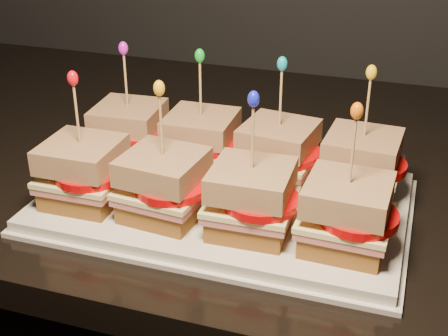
% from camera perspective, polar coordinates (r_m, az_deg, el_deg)
% --- Properties ---
extents(granite_slab, '(2.48, 0.74, 0.04)m').
position_cam_1_polar(granite_slab, '(0.93, -4.01, 1.55)').
color(granite_slab, black).
rests_on(granite_slab, cabinet).
extents(platter, '(0.42, 0.26, 0.02)m').
position_cam_1_polar(platter, '(0.74, 0.00, -3.19)').
color(platter, silver).
rests_on(platter, granite_slab).
extents(platter_rim, '(0.43, 0.27, 0.01)m').
position_cam_1_polar(platter_rim, '(0.74, 0.00, -3.59)').
color(platter_rim, silver).
rests_on(platter_rim, granite_slab).
extents(sandwich_0_bread_bot, '(0.09, 0.09, 0.02)m').
position_cam_1_polar(sandwich_0_bread_bot, '(0.83, -8.51, 1.62)').
color(sandwich_0_bread_bot, '#593313').
rests_on(sandwich_0_bread_bot, platter).
extents(sandwich_0_ham, '(0.09, 0.09, 0.01)m').
position_cam_1_polar(sandwich_0_ham, '(0.82, -8.58, 2.58)').
color(sandwich_0_ham, '#B55D5E').
rests_on(sandwich_0_ham, sandwich_0_bread_bot).
extents(sandwich_0_cheese, '(0.10, 0.09, 0.01)m').
position_cam_1_polar(sandwich_0_cheese, '(0.82, -8.62, 3.02)').
color(sandwich_0_cheese, '#FFF4A1').
rests_on(sandwich_0_cheese, sandwich_0_ham).
extents(sandwich_0_tomato, '(0.08, 0.08, 0.01)m').
position_cam_1_polar(sandwich_0_tomato, '(0.81, -8.07, 3.24)').
color(sandwich_0_tomato, red).
rests_on(sandwich_0_tomato, sandwich_0_cheese).
extents(sandwich_0_bread_top, '(0.09, 0.09, 0.03)m').
position_cam_1_polar(sandwich_0_bread_top, '(0.81, -8.74, 4.70)').
color(sandwich_0_bread_top, brown).
rests_on(sandwich_0_bread_top, sandwich_0_tomato).
extents(sandwich_0_pick, '(0.00, 0.00, 0.09)m').
position_cam_1_polar(sandwich_0_pick, '(0.79, -8.96, 7.64)').
color(sandwich_0_pick, tan).
rests_on(sandwich_0_pick, sandwich_0_bread_top).
extents(sandwich_0_frill, '(0.01, 0.01, 0.02)m').
position_cam_1_polar(sandwich_0_frill, '(0.78, -9.20, 10.76)').
color(sandwich_0_frill, '#BC1DC0').
rests_on(sandwich_0_frill, sandwich_0_pick).
extents(sandwich_1_bread_bot, '(0.08, 0.08, 0.02)m').
position_cam_1_polar(sandwich_1_bread_bot, '(0.79, -2.06, 0.68)').
color(sandwich_1_bread_bot, '#593313').
rests_on(sandwich_1_bread_bot, platter).
extents(sandwich_1_ham, '(0.09, 0.09, 0.01)m').
position_cam_1_polar(sandwich_1_ham, '(0.78, -2.08, 1.68)').
color(sandwich_1_ham, '#B55D5E').
rests_on(sandwich_1_ham, sandwich_1_bread_bot).
extents(sandwich_1_cheese, '(0.09, 0.09, 0.01)m').
position_cam_1_polar(sandwich_1_cheese, '(0.78, -2.09, 2.14)').
color(sandwich_1_cheese, '#FFF4A1').
rests_on(sandwich_1_cheese, sandwich_1_ham).
extents(sandwich_1_tomato, '(0.08, 0.08, 0.01)m').
position_cam_1_polar(sandwich_1_tomato, '(0.77, -1.41, 2.35)').
color(sandwich_1_tomato, red).
rests_on(sandwich_1_tomato, sandwich_1_cheese).
extents(sandwich_1_bread_top, '(0.08, 0.08, 0.03)m').
position_cam_1_polar(sandwich_1_bread_top, '(0.77, -2.12, 3.89)').
color(sandwich_1_bread_top, brown).
rests_on(sandwich_1_bread_top, sandwich_1_tomato).
extents(sandwich_1_pick, '(0.00, 0.00, 0.09)m').
position_cam_1_polar(sandwich_1_pick, '(0.76, -2.18, 6.96)').
color(sandwich_1_pick, tan).
rests_on(sandwich_1_pick, sandwich_1_bread_top).
extents(sandwich_1_frill, '(0.01, 0.01, 0.02)m').
position_cam_1_polar(sandwich_1_frill, '(0.74, -2.24, 10.23)').
color(sandwich_1_frill, green).
rests_on(sandwich_1_frill, sandwich_1_pick).
extents(sandwich_2_bread_bot, '(0.09, 0.09, 0.02)m').
position_cam_1_polar(sandwich_2_bread_bot, '(0.77, 4.91, -0.34)').
color(sandwich_2_bread_bot, '#593313').
rests_on(sandwich_2_bread_bot, platter).
extents(sandwich_2_ham, '(0.10, 0.10, 0.01)m').
position_cam_1_polar(sandwich_2_ham, '(0.76, 4.95, 0.68)').
color(sandwich_2_ham, '#B55D5E').
rests_on(sandwich_2_ham, sandwich_2_bread_bot).
extents(sandwich_2_cheese, '(0.10, 0.10, 0.01)m').
position_cam_1_polar(sandwich_2_cheese, '(0.76, 4.97, 1.15)').
color(sandwich_2_cheese, '#FFF4A1').
rests_on(sandwich_2_cheese, sandwich_2_ham).
extents(sandwich_2_tomato, '(0.08, 0.08, 0.01)m').
position_cam_1_polar(sandwich_2_tomato, '(0.75, 5.78, 1.36)').
color(sandwich_2_tomato, red).
rests_on(sandwich_2_tomato, sandwich_2_cheese).
extents(sandwich_2_bread_top, '(0.09, 0.09, 0.03)m').
position_cam_1_polar(sandwich_2_bread_top, '(0.75, 5.05, 2.95)').
color(sandwich_2_bread_top, brown).
rests_on(sandwich_2_bread_top, sandwich_2_tomato).
extents(sandwich_2_pick, '(0.00, 0.00, 0.09)m').
position_cam_1_polar(sandwich_2_pick, '(0.73, 5.19, 6.11)').
color(sandwich_2_pick, tan).
rests_on(sandwich_2_pick, sandwich_2_bread_top).
extents(sandwich_2_frill, '(0.01, 0.01, 0.02)m').
position_cam_1_polar(sandwich_2_frill, '(0.71, 5.34, 9.48)').
color(sandwich_2_frill, '#1295B2').
rests_on(sandwich_2_frill, sandwich_2_pick).
extents(sandwich_3_bread_bot, '(0.08, 0.08, 0.02)m').
position_cam_1_polar(sandwich_3_bread_bot, '(0.75, 12.24, -1.41)').
color(sandwich_3_bread_bot, '#593313').
rests_on(sandwich_3_bread_bot, platter).
extents(sandwich_3_ham, '(0.09, 0.09, 0.01)m').
position_cam_1_polar(sandwich_3_ham, '(0.75, 12.35, -0.38)').
color(sandwich_3_ham, '#B55D5E').
rests_on(sandwich_3_ham, sandwich_3_bread_bot).
extents(sandwich_3_cheese, '(0.09, 0.09, 0.01)m').
position_cam_1_polar(sandwich_3_cheese, '(0.74, 12.40, 0.10)').
color(sandwich_3_cheese, '#FFF4A1').
rests_on(sandwich_3_cheese, sandwich_3_ham).
extents(sandwich_3_tomato, '(0.08, 0.08, 0.01)m').
position_cam_1_polar(sandwich_3_tomato, '(0.73, 13.33, 0.28)').
color(sandwich_3_tomato, red).
rests_on(sandwich_3_tomato, sandwich_3_cheese).
extents(sandwich_3_bread_top, '(0.09, 0.09, 0.03)m').
position_cam_1_polar(sandwich_3_bread_top, '(0.73, 12.60, 1.91)').
color(sandwich_3_bread_top, brown).
rests_on(sandwich_3_bread_top, sandwich_3_tomato).
extents(sandwich_3_pick, '(0.00, 0.00, 0.09)m').
position_cam_1_polar(sandwich_3_pick, '(0.72, 12.95, 5.10)').
color(sandwich_3_pick, tan).
rests_on(sandwich_3_pick, sandwich_3_bread_top).
extents(sandwich_3_frill, '(0.01, 0.01, 0.02)m').
position_cam_1_polar(sandwich_3_frill, '(0.70, 13.32, 8.52)').
color(sandwich_3_frill, yellow).
rests_on(sandwich_3_frill, sandwich_3_pick).
extents(sandwich_4_bread_bot, '(0.08, 0.08, 0.02)m').
position_cam_1_polar(sandwich_4_bread_bot, '(0.74, -12.53, -2.15)').
color(sandwich_4_bread_bot, '#593313').
rests_on(sandwich_4_bread_bot, platter).
extents(sandwich_4_ham, '(0.09, 0.09, 0.01)m').
position_cam_1_polar(sandwich_4_ham, '(0.73, -12.65, -1.11)').
color(sandwich_4_ham, '#B55D5E').
rests_on(sandwich_4_ham, sandwich_4_bread_bot).
extents(sandwich_4_cheese, '(0.09, 0.09, 0.01)m').
position_cam_1_polar(sandwich_4_cheese, '(0.73, -12.70, -0.62)').
color(sandwich_4_cheese, '#FFF4A1').
rests_on(sandwich_4_cheese, sandwich_4_ham).
extents(sandwich_4_tomato, '(0.08, 0.08, 0.01)m').
position_cam_1_polar(sandwich_4_tomato, '(0.71, -12.17, -0.44)').
color(sandwich_4_tomato, red).
rests_on(sandwich_4_tomato, sandwich_4_cheese).
extents(sandwich_4_bread_top, '(0.08, 0.08, 0.03)m').
position_cam_1_polar(sandwich_4_bread_top, '(0.71, -12.91, 1.23)').
color(sandwich_4_bread_top, brown).
rests_on(sandwich_4_bread_top, sandwich_4_tomato).
extents(sandwich_4_pick, '(0.00, 0.00, 0.09)m').
position_cam_1_polar(sandwich_4_pick, '(0.70, -13.28, 4.48)').
color(sandwich_4_pick, tan).
rests_on(sandwich_4_pick, sandwich_4_bread_top).
extents(sandwich_4_frill, '(0.01, 0.01, 0.02)m').
position_cam_1_polar(sandwich_4_frill, '(0.68, -13.67, 7.98)').
color(sandwich_4_frill, red).
rests_on(sandwich_4_frill, sandwich_4_pick).
extents(sandwich_5_bread_bot, '(0.09, 0.09, 0.02)m').
position_cam_1_polar(sandwich_5_bread_bot, '(0.69, -5.43, -3.43)').
color(sandwich_5_bread_bot, '#593313').
rests_on(sandwich_5_bread_bot, platter).
extents(sandwich_5_ham, '(0.10, 0.09, 0.01)m').
position_cam_1_polar(sandwich_5_ham, '(0.69, -5.48, -2.34)').
color(sandwich_5_ham, '#B55D5E').
rests_on(sandwich_5_ham, sandwich_5_bread_bot).
extents(sandwich_5_cheese, '(0.10, 0.10, 0.01)m').
position_cam_1_polar(sandwich_5_cheese, '(0.68, -5.50, -1.83)').
color(sandwich_5_cheese, '#FFF4A1').
rests_on(sandwich_5_cheese, sandwich_5_ham).
extents(sandwich_5_tomato, '(0.08, 0.08, 0.01)m').
position_cam_1_polar(sandwich_5_tomato, '(0.67, -4.79, -1.66)').
color(sandwich_5_tomato, red).
rests_on(sandwich_5_tomato, sandwich_5_cheese).
extents(sandwich_5_bread_top, '(0.09, 0.09, 0.03)m').
position_cam_1_polar(sandwich_5_bread_top, '(0.67, -5.60, 0.11)').
color(sandwich_5_bread_top, brown).
rests_on(sandwich_5_bread_top, sandwich_5_tomato).
extents(sandwich_5_pick, '(0.00, 0.00, 0.09)m').
position_cam_1_polar(sandwich_5_pick, '(0.65, -5.77, 3.56)').
color(sandwich_5_pick, tan).
rests_on(sandwich_5_pick, sandwich_5_bread_top).
extents(sandwich_5_frill, '(0.01, 0.01, 0.02)m').
position_cam_1_polar(sandwich_5_frill, '(0.64, -5.96, 7.27)').
color(sandwich_5_frill, yellow).
rests_on(sandwich_5_frill, sandwich_5_pick).
extents(sandwich_6_bread_bot, '(0.08, 0.08, 0.02)m').
position_cam_1_polar(sandwich_6_bread_bot, '(0.67, 2.46, -4.79)').
color(sandwich_6_bread_bot, '#593313').
rests_on(sandwich_6_bread_bot, platter).
extents(sandwich_6_ham, '(0.09, 0.09, 0.01)m').
position_cam_1_polar(sandwich_6_ham, '(0.66, 2.49, -3.66)').
color(sandwich_6_ham, '#B55D5E').
rests_on(sandwich_6_ham, sandwich_6_bread_bot).
extents(sandwich_6_cheese, '(0.09, 0.09, 0.01)m').
position_cam_1_polar(sandwich_6_cheese, '(0.65, 2.50, -3.14)').
color(sandwich_6_cheese, '#FFF4A1').
rests_on(sandwich_6_cheese, sandwich_6_ham).
extents(sandwich_6_tomato, '(0.08, 0.08, 0.01)m').
position_cam_1_polar(sandwich_6_tomato, '(0.64, 3.39, -2.98)').
color(sandwich_6_tomato, red).
rests_on(sandwich_6_tomato, sandwich_6_cheese).
extents(sandwich_6_bread_top, '(0.08, 0.08, 0.03)m').
position_cam_1_polar(sandwich_6_bread_top, '(0.64, 2.54, -1.13)').
color(sandwich_6_bread_top, brown).
rests_on(sandwich_6_bread_top, sandwich_6_tomato).
extents(sandwich_6_pick, '(0.00, 0.00, 0.09)m').
position_cam_1_polar(sandwich_6_pick, '(0.62, 2.62, 2.44)').
color(sandwich_6_pick, tan).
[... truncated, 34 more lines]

